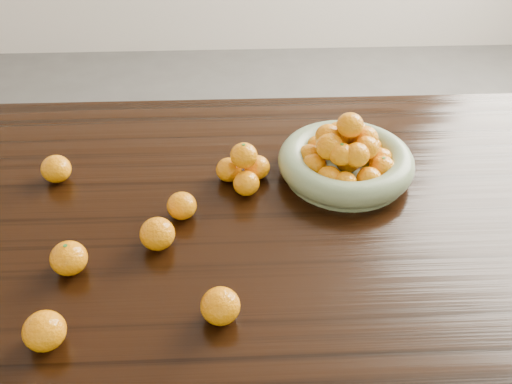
{
  "coord_description": "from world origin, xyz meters",
  "views": [
    {
      "loc": [
        0.01,
        -0.9,
        1.52
      ],
      "look_at": [
        0.05,
        -0.02,
        0.83
      ],
      "focal_mm": 40.0,
      "sensor_mm": 36.0,
      "label": 1
    }
  ],
  "objects_px": {
    "dining_table": "(233,248)",
    "loose_orange_0": "(69,258)",
    "fruit_bowl": "(346,159)",
    "orange_pyramid": "(244,169)"
  },
  "relations": [
    {
      "from": "dining_table",
      "to": "loose_orange_0",
      "type": "height_order",
      "value": "loose_orange_0"
    },
    {
      "from": "dining_table",
      "to": "fruit_bowl",
      "type": "xyz_separation_m",
      "value": [
        0.26,
        0.14,
        0.13
      ]
    },
    {
      "from": "fruit_bowl",
      "to": "loose_orange_0",
      "type": "xyz_separation_m",
      "value": [
        -0.56,
        -0.28,
        -0.01
      ]
    },
    {
      "from": "orange_pyramid",
      "to": "loose_orange_0",
      "type": "distance_m",
      "value": 0.42
    },
    {
      "from": "dining_table",
      "to": "fruit_bowl",
      "type": "bearing_deg",
      "value": 28.55
    },
    {
      "from": "orange_pyramid",
      "to": "loose_orange_0",
      "type": "xyz_separation_m",
      "value": [
        -0.33,
        -0.26,
        -0.01
      ]
    },
    {
      "from": "orange_pyramid",
      "to": "fruit_bowl",
      "type": "bearing_deg",
      "value": 6.26
    },
    {
      "from": "fruit_bowl",
      "to": "orange_pyramid",
      "type": "distance_m",
      "value": 0.23
    },
    {
      "from": "fruit_bowl",
      "to": "orange_pyramid",
      "type": "relative_size",
      "value": 2.51
    },
    {
      "from": "fruit_bowl",
      "to": "orange_pyramid",
      "type": "xyz_separation_m",
      "value": [
        -0.23,
        -0.03,
        -0.0
      ]
    }
  ]
}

